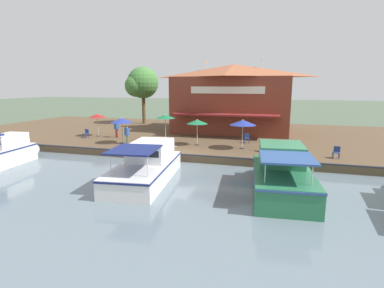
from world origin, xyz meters
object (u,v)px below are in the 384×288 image
motorboat_second_along (149,164)px  tree_behind_restaurant (141,84)px  motorboat_distant_upstream (281,172)px  tree_downstream_bank (218,93)px  waterfront_restaurant (233,98)px  patio_umbrella_far_corner (97,116)px  motorboat_far_downstream (5,153)px  patio_umbrella_near_quay_edge (243,123)px  person_mid_patio (127,133)px  cafe_chair_back_row_seat (247,138)px  mooring_post (285,154)px  cafe_chair_mid_patio (336,152)px  cafe_chair_facing_river (86,133)px  person_at_quay_edge (116,126)px  patio_umbrella_mid_patio_right (165,117)px  patio_umbrella_by_entrance (197,122)px  patio_umbrella_mid_patio_left (121,120)px  cafe_chair_far_corner_seat (263,146)px

motorboat_second_along → tree_behind_restaurant: 23.72m
motorboat_distant_upstream → tree_downstream_bank: tree_downstream_bank is taller
waterfront_restaurant → patio_umbrella_far_corner: bearing=-58.9°
motorboat_far_downstream → patio_umbrella_near_quay_edge: bearing=116.6°
patio_umbrella_far_corner → person_mid_patio: size_ratio=1.43×
person_mid_patio → motorboat_distant_upstream: motorboat_distant_upstream is taller
cafe_chair_back_row_seat → mooring_post: size_ratio=0.82×
patio_umbrella_near_quay_edge → mooring_post: patio_umbrella_near_quay_edge is taller
mooring_post → tree_downstream_bank: 18.42m
cafe_chair_mid_patio → motorboat_second_along: size_ratio=0.10×
waterfront_restaurant → motorboat_second_along: 18.04m
motorboat_second_along → cafe_chair_facing_river: bearing=-128.9°
tree_downstream_bank → motorboat_second_along: bearing=-0.4°
patio_umbrella_far_corner → cafe_chair_back_row_seat: 15.20m
person_at_quay_edge → cafe_chair_mid_patio: bearing=80.3°
patio_umbrella_mid_patio_right → patio_umbrella_by_entrance: size_ratio=1.10×
cafe_chair_mid_patio → motorboat_distant_upstream: (6.28, -3.83, -0.08)m
tree_behind_restaurant → tree_downstream_bank: bearing=89.4°
cafe_chair_mid_patio → person_mid_patio: (-0.59, -17.00, 0.54)m
person_mid_patio → mooring_post: 13.67m
patio_umbrella_mid_patio_right → tree_behind_restaurant: size_ratio=0.33×
patio_umbrella_mid_patio_right → patio_umbrella_near_quay_edge: patio_umbrella_mid_patio_right is taller
patio_umbrella_mid_patio_left → person_at_quay_edge: (-2.67, -2.11, -0.97)m
cafe_chair_far_corner_seat → cafe_chair_facing_river: bearing=-95.0°
cafe_chair_facing_river → tree_downstream_bank: tree_downstream_bank is taller
motorboat_distant_upstream → cafe_chair_back_row_seat: bearing=-164.0°
cafe_chair_facing_river → motorboat_far_downstream: 8.96m
patio_umbrella_far_corner → tree_downstream_bank: (-10.71, 10.32, 2.12)m
patio_umbrella_mid_patio_left → cafe_chair_mid_patio: patio_umbrella_mid_patio_left is taller
cafe_chair_mid_patio → mooring_post: mooring_post is taller
patio_umbrella_by_entrance → tree_behind_restaurant: 17.16m
cafe_chair_back_row_seat → cafe_chair_far_corner_seat: bearing=26.6°
person_at_quay_edge → patio_umbrella_far_corner: bearing=-94.3°
person_mid_patio → tree_behind_restaurant: bearing=-159.7°
patio_umbrella_by_entrance → patio_umbrella_mid_patio_right: bearing=-109.7°
patio_umbrella_mid_patio_right → person_mid_patio: bearing=-47.4°
motorboat_far_downstream → motorboat_second_along: motorboat_far_downstream is taller
patio_umbrella_near_quay_edge → tree_behind_restaurant: 20.25m
cafe_chair_far_corner_seat → motorboat_far_downstream: motorboat_far_downstream is taller
cafe_chair_mid_patio → waterfront_restaurant: bearing=-140.4°
waterfront_restaurant → motorboat_far_downstream: waterfront_restaurant is taller
cafe_chair_mid_patio → person_mid_patio: 17.02m
waterfront_restaurant → tree_behind_restaurant: (-3.19, -12.86, 1.61)m
patio_umbrella_near_quay_edge → motorboat_distant_upstream: patio_umbrella_near_quay_edge is taller
patio_umbrella_by_entrance → tree_downstream_bank: size_ratio=0.38×
cafe_chair_facing_river → tree_downstream_bank: size_ratio=0.14×
waterfront_restaurant → cafe_chair_facing_river: waterfront_restaurant is taller
cafe_chair_far_corner_seat → person_at_quay_edge: person_at_quay_edge is taller
waterfront_restaurant → patio_umbrella_by_entrance: waterfront_restaurant is taller
motorboat_second_along → mooring_post: 9.29m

